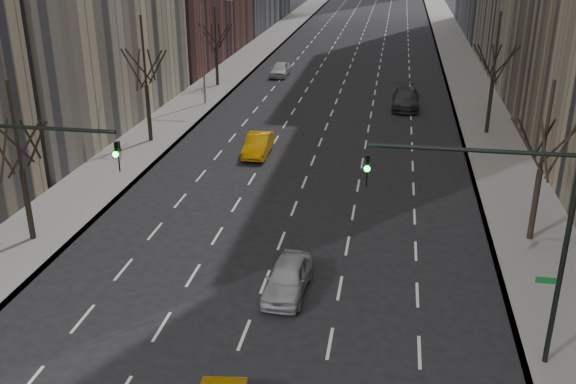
% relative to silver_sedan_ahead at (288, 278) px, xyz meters
% --- Properties ---
extents(sidewalk_left, '(4.50, 320.00, 0.15)m').
position_rel_silver_sedan_ahead_xyz_m(sidewalk_left, '(-13.36, 54.69, -0.62)').
color(sidewalk_left, slate).
rests_on(sidewalk_left, ground).
extents(sidewalk_right, '(4.50, 320.00, 0.15)m').
position_rel_silver_sedan_ahead_xyz_m(sidewalk_right, '(11.14, 54.69, -0.62)').
color(sidewalk_right, slate).
rests_on(sidewalk_right, ground).
extents(tree_lw_b, '(3.36, 3.50, 7.82)m').
position_rel_silver_sedan_ahead_xyz_m(tree_lw_b, '(-13.11, 2.69, 3.02)').
color(tree_lw_b, black).
rests_on(tree_lw_b, ground).
extents(tree_lw_c, '(3.36, 3.50, 8.74)m').
position_rel_silver_sedan_ahead_xyz_m(tree_lw_c, '(-13.11, 18.69, 3.34)').
color(tree_lw_c, black).
rests_on(tree_lw_c, ground).
extents(tree_lw_d, '(3.36, 3.50, 7.36)m').
position_rel_silver_sedan_ahead_xyz_m(tree_lw_d, '(-13.11, 36.69, 2.87)').
color(tree_lw_d, black).
rests_on(tree_lw_d, ground).
extents(tree_rw_b, '(3.36, 3.50, 7.82)m').
position_rel_silver_sedan_ahead_xyz_m(tree_rw_b, '(10.89, 6.69, 3.02)').
color(tree_rw_b, black).
rests_on(tree_rw_b, ground).
extents(tree_rw_c, '(3.36, 3.50, 8.74)m').
position_rel_silver_sedan_ahead_xyz_m(tree_rw_c, '(10.89, 24.69, 3.34)').
color(tree_rw_c, black).
rests_on(tree_rw_c, ground).
extents(traffic_mast_right, '(6.69, 0.39, 8.00)m').
position_rel_silver_sedan_ahead_xyz_m(traffic_mast_right, '(7.99, -3.31, 4.79)').
color(traffic_mast_right, black).
rests_on(traffic_mast_right, ground).
extents(streetlight_far, '(2.83, 0.22, 9.00)m').
position_rel_silver_sedan_ahead_xyz_m(streetlight_far, '(-11.95, 29.69, 4.92)').
color(streetlight_far, slate).
rests_on(streetlight_far, ground).
extents(silver_sedan_ahead, '(1.81, 4.15, 1.39)m').
position_rel_silver_sedan_ahead_xyz_m(silver_sedan_ahead, '(0.00, 0.00, 0.00)').
color(silver_sedan_ahead, '#93969B').
rests_on(silver_sedan_ahead, ground).
extents(far_taxi, '(1.60, 4.34, 1.42)m').
position_rel_silver_sedan_ahead_xyz_m(far_taxi, '(-4.93, 17.30, 0.01)').
color(far_taxi, orange).
rests_on(far_taxi, ground).
extents(far_suv_grey, '(2.34, 5.63, 1.63)m').
position_rel_silver_sedan_ahead_xyz_m(far_suv_grey, '(4.92, 31.51, 0.12)').
color(far_suv_grey, '#2C2C31').
rests_on(far_suv_grey, ground).
extents(far_car_white, '(1.71, 4.22, 1.44)m').
position_rel_silver_sedan_ahead_xyz_m(far_car_white, '(-7.92, 42.26, 0.02)').
color(far_car_white, silver).
rests_on(far_car_white, ground).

